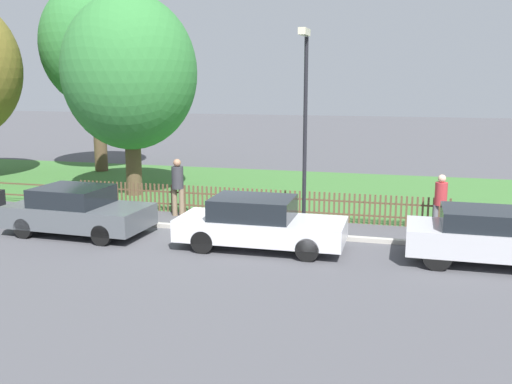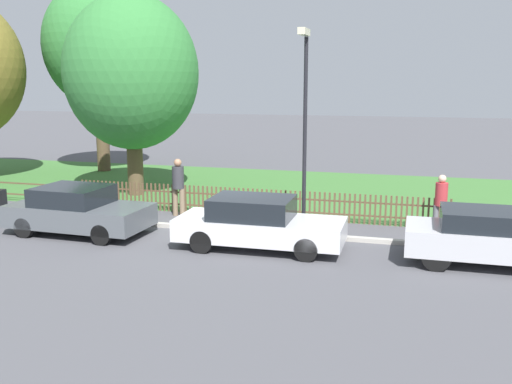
{
  "view_description": "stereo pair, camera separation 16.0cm",
  "coord_description": "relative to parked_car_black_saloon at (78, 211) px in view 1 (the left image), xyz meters",
  "views": [
    {
      "loc": [
        4.91,
        -15.21,
        4.28
      ],
      "look_at": [
        0.57,
        0.74,
        1.1
      ],
      "focal_mm": 40.0,
      "sensor_mm": 36.0,
      "label": 1
    },
    {
      "loc": [
        5.06,
        -15.17,
        4.28
      ],
      "look_at": [
        0.57,
        0.74,
        1.1
      ],
      "focal_mm": 40.0,
      "sensor_mm": 36.0,
      "label": 2
    }
  ],
  "objects": [
    {
      "name": "grass_strip",
      "position": [
        4.17,
        8.29,
        -0.68
      ],
      "size": [
        41.35,
        9.9,
        0.01
      ],
      "primitive_type": "cube",
      "color": "#3D7033",
      "rests_on": "ground"
    },
    {
      "name": "tree_behind_motorcycle",
      "position": [
        -5.53,
        10.8,
        5.3
      ],
      "size": [
        5.13,
        5.13,
        8.98
      ],
      "color": "brown",
      "rests_on": "ground"
    },
    {
      "name": "parked_car_black_saloon",
      "position": [
        0.0,
        0.0,
        0.0
      ],
      "size": [
        4.07,
        2.01,
        1.37
      ],
      "rotation": [
        0.0,
        0.0,
        -0.04
      ],
      "color": "#51565B",
      "rests_on": "ground"
    },
    {
      "name": "ground_plane",
      "position": [
        4.17,
        1.23,
        -0.69
      ],
      "size": [
        120.0,
        120.0,
        0.0
      ],
      "primitive_type": "plane",
      "color": "#4C4C51"
    },
    {
      "name": "pedestrian_by_lamp",
      "position": [
        10.0,
        2.78,
        0.28
      ],
      "size": [
        0.4,
        0.39,
        1.72
      ],
      "rotation": [
        0.0,
        0.0,
        0.14
      ],
      "color": "slate",
      "rests_on": "ground"
    },
    {
      "name": "pedestrian_near_fence",
      "position": [
        1.89,
        2.82,
        0.37
      ],
      "size": [
        0.44,
        0.44,
        1.88
      ],
      "rotation": [
        0.0,
        0.0,
        2.96
      ],
      "color": "#7F6B51",
      "rests_on": "ground"
    },
    {
      "name": "covered_motorcycle",
      "position": [
        4.31,
        2.05,
        -0.08
      ],
      "size": [
        1.95,
        0.91,
        0.99
      ],
      "rotation": [
        0.0,
        0.0,
        -0.09
      ],
      "color": "black",
      "rests_on": "ground"
    },
    {
      "name": "tree_mid_park",
      "position": [
        -1.16,
        5.73,
        3.95
      ],
      "size": [
        5.02,
        5.02,
        7.54
      ],
      "color": "brown",
      "rests_on": "ground"
    },
    {
      "name": "kerb_stone",
      "position": [
        4.17,
        1.33,
        -0.63
      ],
      "size": [
        41.35,
        0.2,
        0.12
      ],
      "primitive_type": "cube",
      "color": "#B2ADA3",
      "rests_on": "ground"
    },
    {
      "name": "street_lamp",
      "position": [
        6.23,
        1.65,
        2.89
      ],
      "size": [
        0.2,
        0.79,
        5.69
      ],
      "color": "black",
      "rests_on": "ground"
    },
    {
      "name": "parked_car_red_compact",
      "position": [
        10.95,
        0.07,
        0.01
      ],
      "size": [
        3.8,
        1.71,
        1.34
      ],
      "rotation": [
        0.0,
        0.0,
        -0.0
      ],
      "color": "#BCBCC1",
      "rests_on": "ground"
    },
    {
      "name": "park_fence",
      "position": [
        4.17,
        3.35,
        -0.22
      ],
      "size": [
        41.35,
        0.05,
        0.93
      ],
      "color": "brown",
      "rests_on": "ground"
    },
    {
      "name": "parked_car_navy_estate",
      "position": [
        5.37,
        -0.06,
        -0.0
      ],
      "size": [
        4.37,
        1.77,
        1.36
      ],
      "rotation": [
        0.0,
        0.0,
        0.01
      ],
      "color": "silver",
      "rests_on": "ground"
    }
  ]
}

